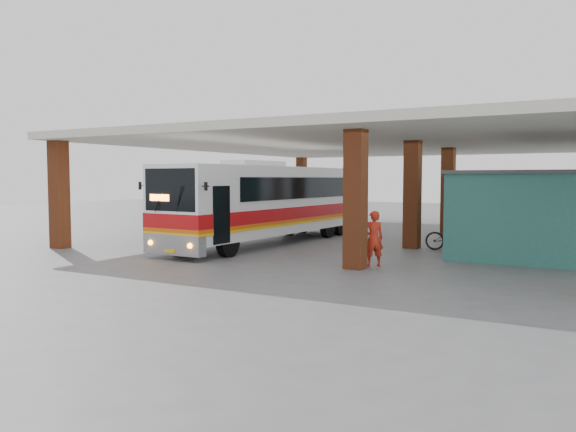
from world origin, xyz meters
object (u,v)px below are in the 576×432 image
Objects in this scene: coach_bus at (268,203)px; motorcycle at (454,236)px; red_chair at (474,229)px; pedestrian at (374,239)px.

coach_bus is 5.68× the size of motorcycle.
coach_bus is 10.15m from red_chair.
pedestrian is at bearing 155.68° from motorcycle.
motorcycle reaches higher than red_chair.
pedestrian is 2.03× the size of red_chair.
motorcycle is 5.36m from red_chair.
red_chair is (-0.25, 5.35, -0.16)m from motorcycle.
pedestrian reaches higher than red_chair.
motorcycle is at bearing -142.21° from pedestrian.
coach_bus is 6.85× the size of pedestrian.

